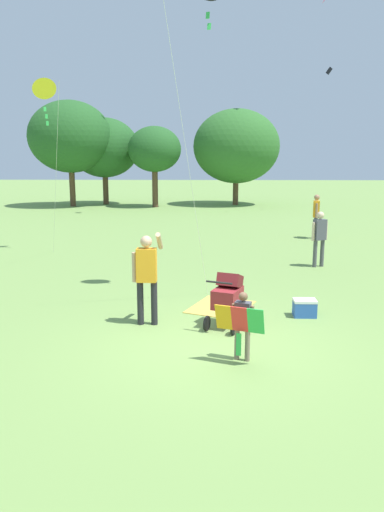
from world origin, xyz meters
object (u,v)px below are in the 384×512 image
at_px(child_with_butterfly_kite, 242,320).
at_px(person_red_shirt, 316,213).
at_px(person_adult_flyer, 147,272).
at_px(kite_orange_delta, 44,90).
at_px(person_couple_left, 320,234).
at_px(picnic_blanket, 221,307).
at_px(cooler_box, 305,308).
at_px(stroller, 228,295).

relative_size(child_with_butterfly_kite, person_red_shirt, 0.65).
height_order(child_with_butterfly_kite, person_adult_flyer, person_adult_flyer).
relative_size(kite_orange_delta, person_couple_left, 3.47).
bearing_deg(picnic_blanket, kite_orange_delta, 132.02).
bearing_deg(kite_orange_delta, cooler_box, -42.90).
distance_m(person_couple_left, picnic_blanket, 5.08).
relative_size(child_with_butterfly_kite, person_couple_left, 0.69).
bearing_deg(kite_orange_delta, person_red_shirt, 17.94).
bearing_deg(person_adult_flyer, child_with_butterfly_kite, -44.95).
relative_size(child_with_butterfly_kite, kite_orange_delta, 0.20).
height_order(stroller, cooler_box, stroller).
bearing_deg(picnic_blanket, person_couple_left, 54.02).
bearing_deg(person_red_shirt, kite_orange_delta, -162.06).
height_order(child_with_butterfly_kite, person_couple_left, person_couple_left).
height_order(person_red_shirt, cooler_box, person_red_shirt).
relative_size(person_adult_flyer, kite_orange_delta, 0.32).
height_order(child_with_butterfly_kite, kite_orange_delta, kite_orange_delta).
relative_size(person_adult_flyer, cooler_box, 3.99).
relative_size(person_adult_flyer, stroller, 1.61).
bearing_deg(person_red_shirt, child_with_butterfly_kite, -107.15).
distance_m(stroller, kite_orange_delta, 10.21).
relative_size(picnic_blanket, cooler_box, 3.10).
bearing_deg(cooler_box, stroller, -158.52).
distance_m(child_with_butterfly_kite, person_couple_left, 7.35).
relative_size(stroller, person_red_shirt, 0.65).
distance_m(person_adult_flyer, picnic_blanket, 2.08).
xyz_separation_m(person_couple_left, cooler_box, (-1.27, -4.59, -0.77)).
bearing_deg(stroller, child_with_butterfly_kite, -84.59).
relative_size(person_couple_left, cooler_box, 3.58).
xyz_separation_m(person_adult_flyer, person_couple_left, (4.36, 5.16, -0.09)).
xyz_separation_m(person_adult_flyer, cooler_box, (3.09, 0.57, -0.86)).
distance_m(kite_orange_delta, person_red_shirt, 10.72).
bearing_deg(picnic_blanket, stroller, -85.40).
distance_m(person_red_shirt, cooler_box, 9.95).
distance_m(person_couple_left, cooler_box, 4.83).
xyz_separation_m(stroller, kite_orange_delta, (-5.56, 7.24, 4.59)).
height_order(person_adult_flyer, stroller, person_adult_flyer).
bearing_deg(picnic_blanket, cooler_box, -18.47).
bearing_deg(person_adult_flyer, kite_orange_delta, 119.33).
distance_m(stroller, picnic_blanket, 1.32).
xyz_separation_m(person_adult_flyer, kite_orange_delta, (-4.04, 7.19, 4.17)).
height_order(person_couple_left, cooler_box, person_couple_left).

